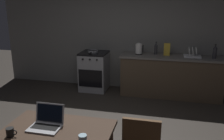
{
  "coord_description": "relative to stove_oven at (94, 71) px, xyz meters",
  "views": [
    {
      "loc": [
        1.09,
        -2.89,
        2.02
      ],
      "look_at": [
        0.21,
        0.9,
        0.91
      ],
      "focal_mm": 39.14,
      "sensor_mm": 36.0,
      "label": 1
    }
  ],
  "objects": [
    {
      "name": "bottle",
      "position": [
        2.56,
        -0.05,
        0.58
      ],
      "size": [
        0.08,
        0.08,
        0.29
      ],
      "color": "#2D2D33",
      "rests_on": "kitchen_counter"
    },
    {
      "name": "cereal_box",
      "position": [
        1.62,
        0.02,
        0.58
      ],
      "size": [
        0.13,
        0.05,
        0.26
      ],
      "color": "gold",
      "rests_on": "kitchen_counter"
    },
    {
      "name": "bottle_b",
      "position": [
        1.38,
        0.08,
        0.58
      ],
      "size": [
        0.07,
        0.07,
        0.28
      ],
      "color": "#2D2D33",
      "rests_on": "kitchen_counter"
    },
    {
      "name": "electric_kettle",
      "position": [
        1.02,
        0.0,
        0.56
      ],
      "size": [
        0.18,
        0.15,
        0.24
      ],
      "color": "black",
      "rests_on": "kitchen_counter"
    },
    {
      "name": "back_wall",
      "position": [
        0.84,
        0.35,
        0.84
      ],
      "size": [
        6.4,
        0.1,
        2.56
      ],
      "primitive_type": "cube",
      "color": "slate",
      "rests_on": "ground_plane"
    },
    {
      "name": "kitchen_counter",
      "position": [
        1.73,
        0.0,
        0.0
      ],
      "size": [
        2.16,
        0.64,
        0.89
      ],
      "color": "#4C3D2D",
      "rests_on": "ground_plane"
    },
    {
      "name": "dish_rack",
      "position": [
        2.14,
        0.0,
        0.49
      ],
      "size": [
        0.34,
        0.26,
        0.21
      ],
      "color": "silver",
      "rests_on": "kitchen_counter"
    },
    {
      "name": "frying_pan",
      "position": [
        -0.02,
        -0.03,
        0.47
      ],
      "size": [
        0.24,
        0.41,
        0.05
      ],
      "color": "gray",
      "rests_on": "stove_oven"
    },
    {
      "name": "laptop",
      "position": [
        0.45,
        -3.13,
        0.35
      ],
      "size": [
        0.32,
        0.27,
        0.22
      ],
      "rotation": [
        0.0,
        0.0,
        -0.12
      ],
      "color": "#99999E",
      "rests_on": "dining_table"
    },
    {
      "name": "stove_oven",
      "position": [
        0.0,
        0.0,
        0.0
      ],
      "size": [
        0.6,
        0.62,
        0.89
      ],
      "color": "gray",
      "rests_on": "ground_plane"
    },
    {
      "name": "coffee_mug",
      "position": [
        0.19,
        -3.37,
        0.34
      ],
      "size": [
        0.11,
        0.07,
        0.09
      ],
      "color": "black",
      "rests_on": "dining_table"
    }
  ]
}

